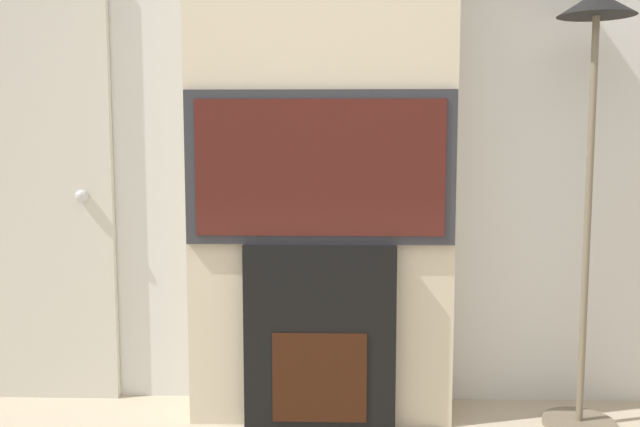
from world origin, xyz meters
TOP-DOWN VIEW (x-y plane):
  - wall_back at (0.00, 2.03)m, footprint 6.00×0.06m
  - chimney_breast at (0.00, 1.83)m, footprint 1.15×0.33m
  - fireplace at (0.00, 1.66)m, footprint 0.65×0.15m
  - television at (0.00, 1.66)m, footprint 1.14×0.07m
  - floor_lamp at (1.14, 1.70)m, footprint 0.32×0.32m
  - entry_door at (-1.44, 1.97)m, footprint 0.90×0.09m

SIDE VIEW (x-z plane):
  - fireplace at x=0.00m, z-range 0.00..0.81m
  - entry_door at x=-1.44m, z-range 0.00..2.06m
  - television at x=0.00m, z-range 0.81..1.46m
  - wall_back at x=0.00m, z-range 0.00..2.70m
  - chimney_breast at x=0.00m, z-range 0.00..2.70m
  - floor_lamp at x=1.14m, z-range 0.47..2.33m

